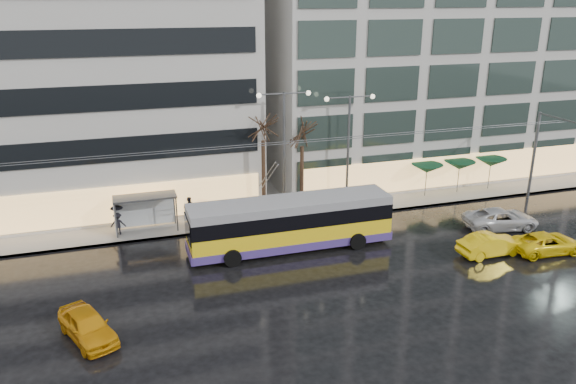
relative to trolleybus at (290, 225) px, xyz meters
name	(u,v)px	position (x,y,z in m)	size (l,w,h in m)	color
ground	(307,286)	(-0.62, -4.98, -1.64)	(140.00, 140.00, 0.00)	black
sidewalk	(272,200)	(1.38, 9.02, -1.56)	(80.00, 10.00, 0.15)	gray
kerb	(291,222)	(1.38, 4.07, -1.56)	(80.00, 0.10, 0.15)	slate
building_left	(13,59)	(-16.62, 14.02, 9.51)	(34.00, 14.00, 22.00)	#B9B7B1
building_right	(439,29)	(18.38, 14.02, 11.01)	(32.00, 14.00, 25.00)	#B9B7B1
trolleybus	(290,225)	(0.00, 0.00, 0.00)	(13.08, 5.12, 6.06)	yellow
catenary	(282,172)	(0.38, 2.96, 2.61)	(42.24, 5.12, 7.00)	#595B60
bus_shelter	(139,205)	(-9.00, 5.71, 0.32)	(4.20, 1.60, 2.51)	#595B60
street_lamp_near	(284,136)	(1.38, 5.82, 4.35)	(3.96, 0.36, 9.03)	#595B60
street_lamp_far	(349,135)	(6.38, 5.82, 4.07)	(3.96, 0.36, 8.53)	#595B60
tree_a	(263,122)	(-0.12, 6.02, 5.45)	(3.20, 3.20, 8.40)	black
tree_b	(302,128)	(2.88, 6.22, 4.76)	(3.20, 3.20, 7.70)	black
parasol_a	(427,169)	(13.38, 6.02, 0.81)	(2.50, 2.50, 2.65)	#595B60
parasol_b	(460,165)	(16.38, 6.02, 0.81)	(2.50, 2.50, 2.65)	#595B60
parasol_c	(491,162)	(19.38, 6.02, 0.81)	(2.50, 2.50, 2.65)	#595B60
taxi_a	(87,325)	(-12.26, -6.74, -0.93)	(1.68, 4.17, 1.42)	orange
taxi_b	(491,245)	(11.73, -4.69, -0.94)	(1.48, 4.26, 1.40)	yellow
taxi_c	(547,243)	(15.34, -5.44, -1.00)	(2.12, 4.60, 1.28)	yellow
sedan_silver	(501,219)	(15.09, -1.25, -0.93)	(2.37, 5.14, 1.43)	silver
pedestrian_a	(202,210)	(-4.91, 4.58, -0.07)	(0.99, 1.01, 2.19)	black
pedestrian_b	(189,208)	(-5.53, 6.87, -0.67)	(0.80, 0.63, 1.63)	black
pedestrian_c	(118,219)	(-10.52, 5.37, -0.37)	(1.09, 0.94, 2.11)	black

